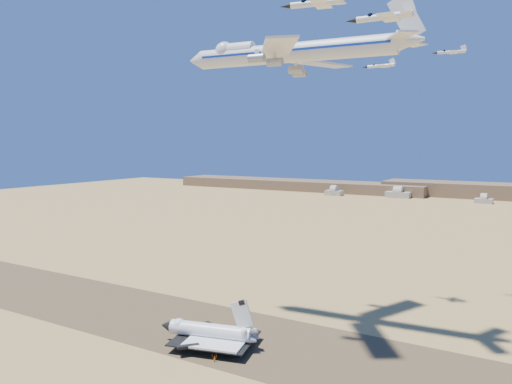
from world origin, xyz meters
The scene contains 13 objects.
ground centered at (0.00, 0.00, 0.00)m, with size 1200.00×1200.00×0.00m, color #A17C47.
runway centered at (0.00, 0.00, 0.03)m, with size 600.00×50.00×0.06m, color brown.
ridgeline centered at (65.32, 527.31, 7.63)m, with size 960.00×90.00×18.00m.
hangars centered at (-64.00, 478.43, 4.83)m, with size 200.50×29.50×30.00m.
shuttle centered at (8.06, -11.53, 4.64)m, with size 35.20×26.87×17.27m.
carrier_747 centered at (20.74, 18.11, 100.56)m, with size 88.31×68.15×21.98m.
crew_a centered at (16.07, -19.03, 0.89)m, with size 0.61×0.40×1.67m, color orange.
crew_b centered at (16.90, -21.01, 0.97)m, with size 0.89×0.51×1.82m, color orange.
crew_c centered at (14.73, -19.32, 0.85)m, with size 0.93×0.47×1.58m, color orange.
chase_jet_a centered at (53.29, -28.53, 102.47)m, with size 16.55×9.33×4.16m.
chase_jet_b centered at (73.09, -38.78, 94.59)m, with size 14.72×7.84×3.67m.
chase_jet_d centered at (41.90, 62.32, 100.20)m, with size 13.94×7.37×3.47m.
chase_jet_e centered at (65.82, 82.14, 106.66)m, with size 13.85×7.88×3.49m.
Camera 1 is at (104.88, -143.77, 68.46)m, focal length 35.00 mm.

